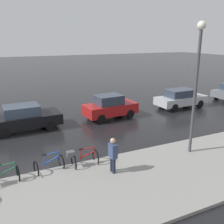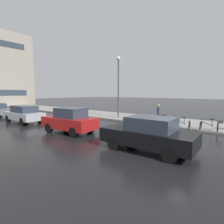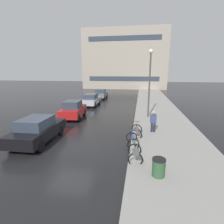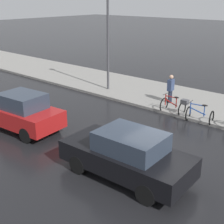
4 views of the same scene
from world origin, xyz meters
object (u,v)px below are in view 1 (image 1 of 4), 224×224
bicycle_third (82,158)px  car_black (24,118)px  car_silver (181,98)px  bicycle_second (49,164)px  car_red (110,107)px  pedestrian (113,155)px  streetlamp (197,74)px

bicycle_third → car_black: bearing=-164.2°
car_black → bicycle_third: bearing=15.8°
bicycle_third → car_silver: (-6.15, 10.58, 0.29)m
bicycle_second → car_red: 8.05m
car_silver → car_red: bearing=-89.1°
car_silver → pedestrian: size_ratio=2.63×
car_black → car_silver: size_ratio=1.00×
car_black → car_silver: bearing=90.4°
bicycle_second → car_silver: 13.38m
car_black → bicycle_second: bearing=3.0°
bicycle_second → car_red: car_red is taller
streetlamp → bicycle_third: bearing=-100.2°
bicycle_second → car_black: (-5.86, -0.31, 0.41)m
car_red → pedestrian: size_ratio=2.35×
bicycle_third → streetlamp: 6.40m
bicycle_second → car_red: size_ratio=0.32×
bicycle_third → streetlamp: size_ratio=0.22×
bicycle_second → car_black: 5.89m
car_red → car_silver: size_ratio=0.90×
car_red → streetlamp: streetlamp is taller
car_black → pedestrian: 7.68m
bicycle_third → car_black: size_ratio=0.31×
car_silver → streetlamp: size_ratio=0.70×
bicycle_second → car_silver: (-5.96, 11.98, 0.40)m
streetlamp → pedestrian: bearing=-87.5°
car_silver → pedestrian: pedestrian is taller
bicycle_second → streetlamp: 7.67m
car_black → car_red: (0.01, 5.82, 0.04)m
car_red → car_silver: car_red is taller
car_black → streetlamp: bearing=44.9°
car_black → car_red: 5.83m
bicycle_second → pedestrian: (1.33, 2.37, 0.55)m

